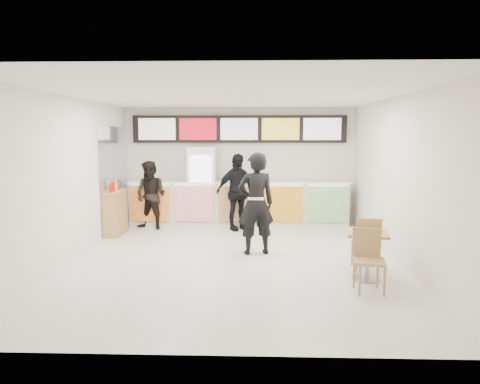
{
  "coord_description": "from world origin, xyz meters",
  "views": [
    {
      "loc": [
        0.37,
        -7.7,
        2.29
      ],
      "look_at": [
        0.09,
        1.2,
        1.11
      ],
      "focal_mm": 32.0,
      "sensor_mm": 36.0,
      "label": 1
    }
  ],
  "objects_px": {
    "service_counter": "(239,203)",
    "drinks_fridge": "(202,186)",
    "customer_main": "(256,204)",
    "customer_mid": "(237,192)",
    "customer_left": "(151,195)",
    "condiment_ledge": "(115,212)",
    "cafe_table": "(367,247)"
  },
  "relations": [
    {
      "from": "condiment_ledge",
      "to": "customer_main",
      "type": "bearing_deg",
      "value": -25.01
    },
    {
      "from": "service_counter",
      "to": "customer_main",
      "type": "bearing_deg",
      "value": -81.07
    },
    {
      "from": "customer_main",
      "to": "customer_left",
      "type": "xyz_separation_m",
      "value": [
        -2.55,
        2.14,
        -0.15
      ]
    },
    {
      "from": "customer_main",
      "to": "cafe_table",
      "type": "height_order",
      "value": "customer_main"
    },
    {
      "from": "service_counter",
      "to": "customer_main",
      "type": "xyz_separation_m",
      "value": [
        0.42,
        -2.68,
        0.42
      ]
    },
    {
      "from": "service_counter",
      "to": "customer_main",
      "type": "distance_m",
      "value": 2.74
    },
    {
      "from": "service_counter",
      "to": "condiment_ledge",
      "type": "distance_m",
      "value": 3.05
    },
    {
      "from": "cafe_table",
      "to": "condiment_ledge",
      "type": "distance_m",
      "value": 5.82
    },
    {
      "from": "customer_left",
      "to": "condiment_ledge",
      "type": "bearing_deg",
      "value": -117.26
    },
    {
      "from": "customer_left",
      "to": "customer_mid",
      "type": "bearing_deg",
      "value": 20.64
    },
    {
      "from": "customer_left",
      "to": "customer_mid",
      "type": "distance_m",
      "value": 2.1
    },
    {
      "from": "customer_mid",
      "to": "condiment_ledge",
      "type": "height_order",
      "value": "customer_mid"
    },
    {
      "from": "customer_main",
      "to": "cafe_table",
      "type": "relative_size",
      "value": 1.21
    },
    {
      "from": "cafe_table",
      "to": "drinks_fridge",
      "type": "bearing_deg",
      "value": 138.38
    },
    {
      "from": "drinks_fridge",
      "to": "customer_left",
      "type": "relative_size",
      "value": 1.19
    },
    {
      "from": "service_counter",
      "to": "drinks_fridge",
      "type": "distance_m",
      "value": 1.03
    },
    {
      "from": "drinks_fridge",
      "to": "customer_mid",
      "type": "distance_m",
      "value": 1.07
    },
    {
      "from": "customer_left",
      "to": "condiment_ledge",
      "type": "height_order",
      "value": "customer_left"
    },
    {
      "from": "customer_main",
      "to": "customer_mid",
      "type": "bearing_deg",
      "value": -91.34
    },
    {
      "from": "service_counter",
      "to": "condiment_ledge",
      "type": "bearing_deg",
      "value": -157.55
    },
    {
      "from": "customer_left",
      "to": "condiment_ledge",
      "type": "relative_size",
      "value": 1.38
    },
    {
      "from": "customer_main",
      "to": "customer_left",
      "type": "relative_size",
      "value": 1.18
    },
    {
      "from": "drinks_fridge",
      "to": "condiment_ledge",
      "type": "height_order",
      "value": "drinks_fridge"
    },
    {
      "from": "customer_left",
      "to": "service_counter",
      "type": "bearing_deg",
      "value": 34.93
    },
    {
      "from": "cafe_table",
      "to": "service_counter",
      "type": "bearing_deg",
      "value": 129.3
    },
    {
      "from": "service_counter",
      "to": "customer_left",
      "type": "relative_size",
      "value": 3.32
    },
    {
      "from": "customer_left",
      "to": "customer_mid",
      "type": "height_order",
      "value": "customer_mid"
    },
    {
      "from": "customer_main",
      "to": "condiment_ledge",
      "type": "xyz_separation_m",
      "value": [
        -3.24,
        1.51,
        -0.47
      ]
    },
    {
      "from": "service_counter",
      "to": "customer_mid",
      "type": "height_order",
      "value": "customer_mid"
    },
    {
      "from": "cafe_table",
      "to": "condiment_ledge",
      "type": "xyz_separation_m",
      "value": [
        -5.01,
        2.96,
        -0.02
      ]
    },
    {
      "from": "customer_left",
      "to": "cafe_table",
      "type": "xyz_separation_m",
      "value": [
        4.32,
        -3.59,
        -0.3
      ]
    },
    {
      "from": "customer_mid",
      "to": "condiment_ledge",
      "type": "relative_size",
      "value": 1.53
    }
  ]
}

